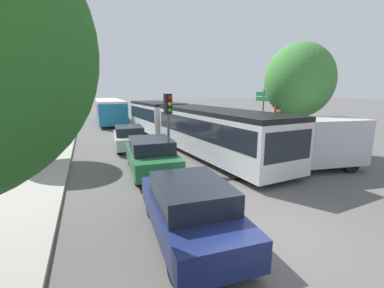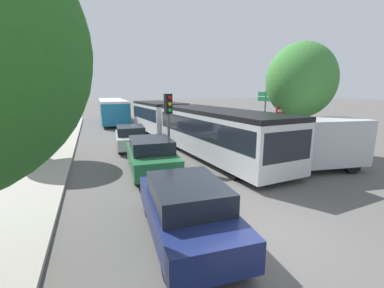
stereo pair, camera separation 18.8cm
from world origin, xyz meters
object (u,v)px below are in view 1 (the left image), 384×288
(white_van, at_px, (311,143))
(tree_right_near, at_px, (299,81))
(articulated_bus, at_px, (185,122))
(no_entry_sign, at_px, (279,121))
(tree_left_mid, at_px, (30,90))
(city_bus_rear, at_px, (109,109))
(queued_car_silver, at_px, (129,137))
(traffic_light, at_px, (168,114))
(queued_car_navy, at_px, (190,209))
(direction_sign_post, at_px, (263,105))
(queued_car_green, at_px, (151,155))

(white_van, bearing_deg, tree_right_near, -112.18)
(articulated_bus, bearing_deg, no_entry_sign, 37.87)
(no_entry_sign, xyz_separation_m, tree_left_mid, (-12.30, 3.39, 1.66))
(city_bus_rear, xyz_separation_m, queued_car_silver, (-0.03, -14.39, -0.75))
(white_van, xyz_separation_m, traffic_light, (-5.82, 2.84, 1.26))
(queued_car_navy, bearing_deg, direction_sign_post, -40.81)
(articulated_bus, height_order, queued_car_silver, articulated_bus)
(queued_car_green, bearing_deg, no_entry_sign, -81.97)
(city_bus_rear, xyz_separation_m, no_entry_sign, (7.51, -18.95, 0.42))
(articulated_bus, distance_m, tree_right_near, 7.18)
(queued_car_navy, bearing_deg, traffic_light, -8.55)
(articulated_bus, xyz_separation_m, queued_car_navy, (-3.72, -10.23, -0.76))
(traffic_light, distance_m, no_entry_sign, 6.43)
(queued_car_navy, distance_m, traffic_light, 6.30)
(queued_car_green, distance_m, direction_sign_post, 9.80)
(city_bus_rear, height_order, queued_car_green, city_bus_rear)
(city_bus_rear, bearing_deg, queued_car_silver, -179.26)
(articulated_bus, relative_size, tree_right_near, 2.87)
(articulated_bus, xyz_separation_m, queued_car_green, (-3.41, -4.83, -0.73))
(queued_car_navy, xyz_separation_m, no_entry_sign, (7.68, 5.95, 1.14))
(tree_left_mid, bearing_deg, tree_right_near, -14.34)
(no_entry_sign, distance_m, tree_left_mid, 12.87)
(queued_car_navy, bearing_deg, city_bus_rear, 3.34)
(articulated_bus, distance_m, queued_car_navy, 10.91)
(white_van, distance_m, traffic_light, 6.60)
(queued_car_green, bearing_deg, city_bus_rear, 4.14)
(traffic_light, xyz_separation_m, tree_right_near, (7.55, -0.01, 1.57))
(tree_right_near, bearing_deg, city_bus_rear, 114.52)
(white_van, height_order, direction_sign_post, direction_sign_post)
(tree_left_mid, bearing_deg, queued_car_navy, -63.69)
(articulated_bus, relative_size, queued_car_navy, 4.11)
(queued_car_silver, relative_size, white_van, 0.79)
(queued_car_green, bearing_deg, white_van, -105.21)
(traffic_light, xyz_separation_m, no_entry_sign, (6.40, 0.05, -0.62))
(city_bus_rear, distance_m, queued_car_navy, 24.91)
(no_entry_sign, distance_m, tree_right_near, 2.48)
(queued_car_silver, bearing_deg, city_bus_rear, 3.61)
(no_entry_sign, height_order, tree_right_near, tree_right_near)
(direction_sign_post, bearing_deg, tree_left_mid, -9.54)
(tree_left_mid, bearing_deg, articulated_bus, 6.06)
(queued_car_green, xyz_separation_m, direction_sign_post, (8.82, 3.87, 1.79))
(queued_car_green, xyz_separation_m, tree_right_near, (8.53, 0.50, 3.30))
(traffic_light, relative_size, no_entry_sign, 1.21)
(tree_left_mid, relative_size, tree_right_near, 0.86)
(queued_car_silver, relative_size, tree_left_mid, 0.79)
(queued_car_navy, distance_m, direction_sign_post, 13.14)
(white_van, xyz_separation_m, direction_sign_post, (2.02, 6.21, 1.31))
(queued_car_green, xyz_separation_m, no_entry_sign, (7.37, 0.55, 1.11))
(articulated_bus, height_order, white_van, articulated_bus)
(no_entry_sign, bearing_deg, queued_car_navy, -52.22)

